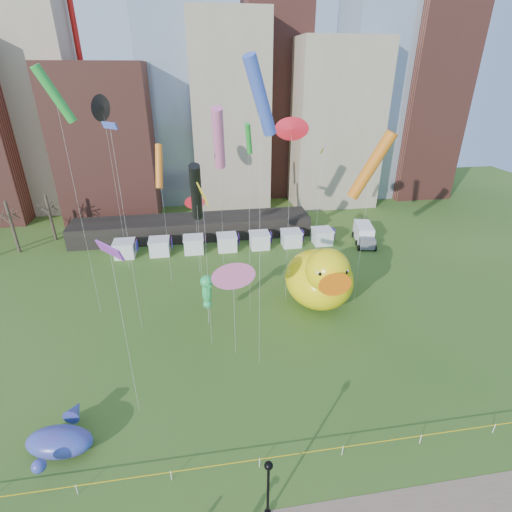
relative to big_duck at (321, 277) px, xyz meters
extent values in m
plane|color=#30571B|center=(-10.15, -18.99, -3.74)|extent=(160.00, 160.00, 0.00)
cube|color=gray|center=(-40.15, 43.01, 17.26)|extent=(14.00, 12.00, 42.00)
cube|color=brown|center=(-28.15, 37.01, 9.26)|extent=(16.00, 14.00, 26.00)
cube|color=#8C9EB2|center=(-16.15, 45.01, 23.76)|extent=(12.00, 12.00, 55.00)
cube|color=gray|center=(-6.15, 41.01, 13.26)|extent=(14.00, 14.00, 34.00)
cube|color=brown|center=(3.85, 47.01, 30.26)|extent=(12.00, 12.00, 68.00)
cube|color=gray|center=(13.85, 39.01, 11.26)|extent=(16.00, 14.00, 30.00)
cube|color=#8C9EB2|center=(23.85, 43.01, 20.26)|extent=(14.00, 12.00, 48.00)
cube|color=brown|center=(33.85, 41.01, 14.26)|extent=(12.00, 12.00, 36.00)
cube|color=black|center=(-14.15, 23.01, -2.14)|extent=(38.00, 6.00, 3.20)
cube|color=white|center=(-24.15, 17.01, -2.64)|extent=(2.80, 2.80, 2.20)
cube|color=red|center=(-22.35, 17.01, -2.14)|extent=(0.08, 1.40, 1.60)
cube|color=white|center=(-19.15, 17.01, -2.64)|extent=(2.80, 2.80, 2.20)
cube|color=red|center=(-17.35, 17.01, -2.14)|extent=(0.08, 1.40, 1.60)
cube|color=white|center=(-14.15, 17.01, -2.64)|extent=(2.80, 2.80, 2.20)
cube|color=red|center=(-12.35, 17.01, -2.14)|extent=(0.08, 1.40, 1.60)
cube|color=white|center=(-9.15, 17.01, -2.64)|extent=(2.80, 2.80, 2.20)
cube|color=red|center=(-7.35, 17.01, -2.14)|extent=(0.08, 1.40, 1.60)
cube|color=white|center=(-4.15, 17.01, -2.64)|extent=(2.80, 2.80, 2.20)
cube|color=red|center=(-2.35, 17.01, -2.14)|extent=(0.08, 1.40, 1.60)
cube|color=white|center=(0.85, 17.01, -2.64)|extent=(2.80, 2.80, 2.20)
cube|color=red|center=(2.65, 17.01, -2.14)|extent=(0.08, 1.40, 1.60)
cube|color=white|center=(5.85, 17.01, -2.64)|extent=(2.80, 2.80, 2.20)
cube|color=red|center=(7.65, 17.01, -2.14)|extent=(0.08, 1.40, 1.60)
cylinder|color=#382B21|center=(-40.15, 21.01, 0.26)|extent=(0.44, 0.44, 8.00)
cylinder|color=#382B21|center=(-36.15, 25.01, 0.01)|extent=(0.44, 0.44, 7.50)
cylinder|color=white|center=(-22.15, -18.99, -3.29)|extent=(0.06, 0.06, 0.90)
cylinder|color=white|center=(-16.15, -18.99, -3.29)|extent=(0.06, 0.06, 0.90)
cylinder|color=white|center=(-10.15, -18.99, -3.29)|extent=(0.06, 0.06, 0.90)
cylinder|color=white|center=(-4.15, -18.99, -3.29)|extent=(0.06, 0.06, 0.90)
cylinder|color=white|center=(1.85, -18.99, -3.29)|extent=(0.06, 0.06, 0.90)
cylinder|color=white|center=(7.85, -18.99, -3.29)|extent=(0.06, 0.06, 0.90)
cube|color=yellow|center=(-10.15, -18.99, -2.94)|extent=(50.00, 0.02, 0.07)
ellipsoid|color=yellow|center=(0.02, 0.62, -0.55)|extent=(8.06, 9.35, 6.37)
ellipsoid|color=yellow|center=(0.16, 4.14, -0.72)|extent=(2.18, 1.72, 2.58)
sphere|color=yellow|center=(-0.09, -2.23, 2.01)|extent=(4.97, 4.97, 4.79)
cone|color=orange|center=(-0.17, -4.26, 1.85)|extent=(2.72, 2.26, 2.63)
sphere|color=white|center=(-1.46, -3.49, 2.65)|extent=(0.86, 0.86, 0.86)
sphere|color=white|center=(1.18, -3.59, 2.65)|extent=(0.86, 0.86, 0.86)
sphere|color=black|center=(-1.47, -3.90, 2.65)|extent=(0.43, 0.43, 0.43)
sphere|color=black|center=(1.16, -4.00, 2.65)|extent=(0.43, 0.43, 0.43)
ellipsoid|color=white|center=(-0.44, 4.55, -2.37)|extent=(4.38, 4.75, 2.74)
ellipsoid|color=white|center=(-0.92, 5.99, -2.44)|extent=(1.09, 0.96, 1.11)
sphere|color=white|center=(-0.05, 3.39, -1.26)|extent=(2.61, 2.61, 2.06)
cone|color=orange|center=(0.23, 2.56, -1.33)|extent=(1.37, 1.24, 1.13)
sphere|color=white|center=(-0.40, 2.67, -0.99)|extent=(0.37, 0.37, 0.37)
sphere|color=white|center=(0.67, 3.03, -0.99)|extent=(0.37, 0.37, 0.37)
sphere|color=black|center=(-0.35, 2.50, -0.99)|extent=(0.19, 0.19, 0.19)
sphere|color=black|center=(0.73, 2.87, -0.99)|extent=(0.19, 0.19, 0.19)
cylinder|color=silver|center=(-12.83, -1.52, -1.79)|extent=(0.03, 0.03, 3.89)
ellipsoid|color=green|center=(-12.83, -1.52, 0.16)|extent=(1.18, 1.04, 2.58)
sphere|color=green|center=(-12.83, -1.67, 1.54)|extent=(1.58, 1.58, 1.32)
cone|color=green|center=(-12.83, -2.26, 1.47)|extent=(0.64, 0.91, 0.46)
sphere|color=green|center=(-12.83, -1.47, -1.33)|extent=(0.92, 0.92, 0.92)
cylinder|color=silver|center=(3.67, 4.31, -2.40)|extent=(0.03, 0.03, 2.67)
ellipsoid|color=#493CB6|center=(3.67, 4.31, -1.07)|extent=(0.93, 0.80, 2.14)
sphere|color=#493CB6|center=(3.67, 4.16, 0.08)|extent=(1.24, 1.24, 1.09)
cone|color=#493CB6|center=(3.67, 3.67, 0.02)|extent=(0.48, 0.73, 0.38)
sphere|color=#493CB6|center=(3.67, 4.36, -2.30)|extent=(0.76, 0.76, 0.76)
ellipsoid|color=#4A3289|center=(-24.08, -15.48, -2.81)|extent=(5.21, 3.45, 1.85)
cone|color=#4A3289|center=(-23.59, -12.94, -2.54)|extent=(1.55, 1.70, 1.29)
sphere|color=#4A3289|center=(-24.54, -17.84, -2.07)|extent=(0.92, 0.92, 0.92)
cylinder|color=black|center=(-10.19, -22.19, -1.50)|extent=(0.17, 0.17, 4.44)
sphere|color=black|center=(-10.19, -22.19, 0.87)|extent=(0.52, 0.52, 0.52)
cone|color=black|center=(-10.19, -22.19, 1.14)|extent=(0.19, 0.19, 0.23)
cube|color=white|center=(12.57, 16.88, -2.20)|extent=(3.40, 5.36, 2.48)
cube|color=#595960|center=(11.88, 13.78, -2.70)|extent=(2.61, 2.24, 1.59)
cylinder|color=black|center=(10.97, 15.41, -3.29)|extent=(0.44, 0.93, 0.89)
cylinder|color=black|center=(13.39, 14.87, -3.29)|extent=(0.44, 0.93, 0.89)
cylinder|color=black|center=(11.70, 18.70, -3.29)|extent=(0.44, 0.93, 0.89)
cylinder|color=black|center=(14.12, 18.16, -3.29)|extent=(0.44, 0.93, 0.89)
cylinder|color=silver|center=(-13.50, 10.49, 1.20)|extent=(0.02, 0.02, 9.87)
cone|color=red|center=(-13.50, 10.49, 6.13)|extent=(1.70, 0.27, 1.70)
cylinder|color=silver|center=(-10.43, 6.67, 5.28)|extent=(0.02, 0.02, 18.04)
cylinder|color=pink|center=(-10.43, 6.67, 14.30)|extent=(1.65, 4.24, 7.04)
cylinder|color=silver|center=(-23.19, 13.04, 6.67)|extent=(0.02, 0.02, 20.82)
cone|color=black|center=(-23.19, 13.04, 17.08)|extent=(1.19, 2.98, 3.00)
cylinder|color=silver|center=(-8.08, 0.01, 5.80)|extent=(0.02, 0.02, 19.08)
cylinder|color=green|center=(-8.08, 0.01, 15.34)|extent=(1.02, 1.84, 3.01)
cylinder|color=silver|center=(-12.70, -5.14, 4.06)|extent=(0.02, 0.02, 15.59)
cube|color=yellow|center=(-12.70, -5.14, 11.85)|extent=(0.92, 3.65, 1.10)
cylinder|color=silver|center=(-8.46, -8.62, 7.86)|extent=(0.02, 0.02, 23.20)
cylinder|color=blue|center=(-8.46, -8.62, 19.47)|extent=(2.98, 2.80, 5.40)
cylinder|color=silver|center=(-17.11, 7.65, 3.82)|extent=(0.02, 0.02, 15.12)
cylinder|color=orange|center=(-17.11, 7.65, 11.38)|extent=(1.15, 2.87, 4.74)
cylinder|color=silver|center=(-18.98, -12.59, 3.44)|extent=(0.02, 0.02, 14.35)
cube|color=purple|center=(-18.98, -12.59, 10.62)|extent=(2.08, 2.28, 0.83)
cylinder|color=silver|center=(-3.60, 1.63, 6.07)|extent=(0.02, 0.02, 19.63)
cone|color=red|center=(-3.60, 1.63, 15.89)|extent=(2.25, 0.63, 2.24)
cylinder|color=silver|center=(-10.50, -6.89, 0.58)|extent=(0.02, 0.02, 8.63)
cone|color=pink|center=(-10.50, -6.89, 4.89)|extent=(2.67, 0.59, 2.65)
cylinder|color=silver|center=(-13.23, 2.43, 2.99)|extent=(0.02, 0.02, 13.46)
cylinder|color=black|center=(-13.23, 2.43, 9.72)|extent=(1.14, 3.89, 6.62)
cylinder|color=silver|center=(-24.89, 2.50, 7.69)|extent=(0.02, 0.02, 22.85)
cylinder|color=green|center=(-24.89, 2.50, 19.12)|extent=(2.99, 2.04, 4.97)
cylinder|color=silver|center=(2.14, 9.11, 4.26)|extent=(0.02, 0.02, 15.99)
cube|color=yellow|center=(2.14, 9.11, 12.25)|extent=(0.98, 1.67, 0.54)
cylinder|color=silver|center=(-19.93, -1.33, 6.59)|extent=(0.02, 0.02, 20.66)
cube|color=blue|center=(-19.93, -1.33, 16.92)|extent=(1.50, 1.48, 0.57)
cylinder|color=silver|center=(4.21, -0.26, 4.37)|extent=(0.02, 0.02, 16.21)
cylinder|color=orange|center=(4.21, -0.26, 12.47)|extent=(4.29, 2.69, 7.06)
camera|label=1|loc=(-13.15, -36.30, 21.20)|focal=27.00mm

